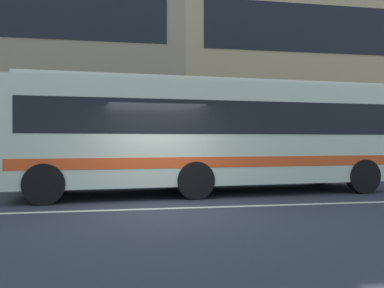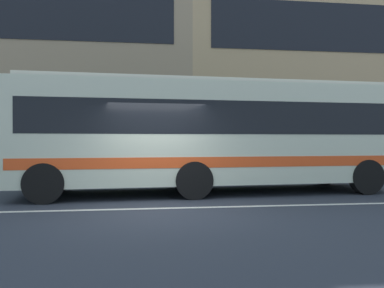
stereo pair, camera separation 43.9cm
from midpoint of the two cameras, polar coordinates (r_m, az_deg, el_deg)
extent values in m
plane|color=#2D323D|center=(8.73, -3.45, -9.68)|extent=(160.00, 160.00, 0.00)
cube|color=silver|center=(8.73, -3.45, -9.65)|extent=(60.00, 0.16, 0.01)
cube|color=#264F15|center=(14.88, -12.73, -3.28)|extent=(16.28, 1.10, 1.13)
cube|color=tan|center=(30.29, 23.31, 10.39)|extent=(24.78, 11.60, 13.54)
cube|color=beige|center=(11.22, 3.57, 1.53)|extent=(10.93, 3.17, 2.79)
cube|color=black|center=(11.23, 3.57, 3.67)|extent=(10.29, 3.15, 0.89)
cube|color=#EB4E1E|center=(11.23, 3.57, -2.39)|extent=(10.72, 3.18, 0.28)
cube|color=beige|center=(11.34, 3.58, 8.91)|extent=(10.48, 2.74, 0.12)
cube|color=black|center=(13.62, 26.25, 3.06)|extent=(0.15, 2.13, 0.98)
cylinder|color=black|center=(14.06, 20.04, -3.79)|extent=(1.01, 0.34, 1.00)
cylinder|color=black|center=(12.11, 25.74, -4.49)|extent=(1.01, 0.34, 1.00)
cylinder|color=black|center=(12.27, -0.79, -4.38)|extent=(1.01, 0.34, 1.00)
cylinder|color=black|center=(9.98, 1.55, -5.50)|extent=(1.01, 0.34, 1.00)
cylinder|color=black|center=(12.19, -18.44, -4.44)|extent=(1.01, 0.34, 1.00)
cylinder|color=black|center=(9.89, -20.26, -5.59)|extent=(1.01, 0.34, 1.00)
camera|label=1|loc=(0.22, -88.84, 0.01)|focal=35.40mm
camera|label=2|loc=(0.22, 91.16, -0.01)|focal=35.40mm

